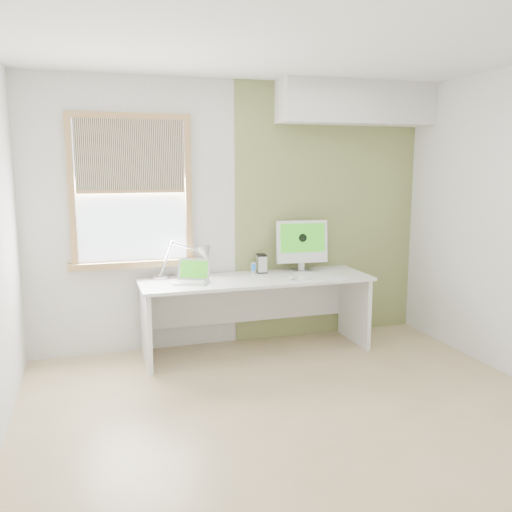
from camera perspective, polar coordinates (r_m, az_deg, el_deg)
name	(u,v)px	position (r m, az deg, el deg)	size (l,w,h in m)	color
room	(301,238)	(3.74, 4.80, 1.94)	(4.04, 3.54, 2.64)	tan
accent_wall	(327,212)	(5.72, 7.54, 4.58)	(2.00, 0.02, 2.60)	#808B51
soffit	(356,103)	(5.67, 10.45, 15.60)	(1.60, 0.40, 0.42)	white
window	(132,192)	(5.17, -12.97, 6.60)	(1.20, 0.14, 1.42)	#AA804C
desk	(254,296)	(5.26, -0.18, -4.25)	(2.20, 0.70, 0.73)	white
desk_lamp	(197,257)	(5.23, -6.27, -0.11)	(0.64, 0.26, 0.36)	silver
laptop	(192,277)	(4.98, -6.72, -2.20)	(0.37, 0.34, 0.21)	silver
phone_dock	(253,271)	(5.33, -0.29, -1.56)	(0.06, 0.06, 0.12)	silver
external_drive	(262,263)	(5.39, 0.59, -0.79)	(0.10, 0.15, 0.18)	silver
imac	(302,243)	(5.46, 4.86, 1.40)	(0.53, 0.19, 0.51)	silver
keyboard	(323,276)	(5.21, 7.07, -2.16)	(0.45, 0.15, 0.02)	white
mouse	(292,278)	(5.10, 3.77, -2.30)	(0.06, 0.10, 0.03)	white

